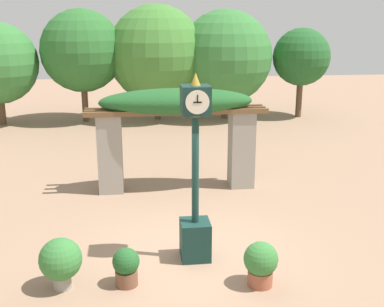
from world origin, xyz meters
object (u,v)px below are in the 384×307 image
(potted_plant_near_right, at_px, (61,261))
(potted_plant_far_left, at_px, (126,266))
(pedestal_clock, at_px, (195,187))
(potted_plant_near_left, at_px, (261,263))

(potted_plant_near_right, height_order, potted_plant_far_left, potted_plant_near_right)
(pedestal_clock, xyz_separation_m, potted_plant_near_right, (-2.42, -0.81, -0.94))
(potted_plant_near_left, xyz_separation_m, potted_plant_far_left, (-2.31, 0.29, -0.07))
(potted_plant_near_right, bearing_deg, potted_plant_near_left, -5.49)
(potted_plant_far_left, bearing_deg, potted_plant_near_left, -7.16)
(potted_plant_near_right, relative_size, potted_plant_far_left, 1.32)
(pedestal_clock, relative_size, potted_plant_near_right, 3.93)
(potted_plant_near_right, distance_m, potted_plant_far_left, 1.11)
(potted_plant_near_left, relative_size, potted_plant_far_left, 1.16)
(potted_plant_near_left, bearing_deg, potted_plant_far_left, 172.84)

